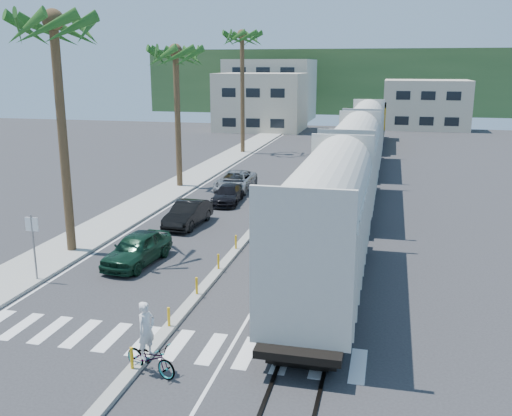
% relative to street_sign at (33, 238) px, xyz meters
% --- Properties ---
extents(ground, '(140.00, 140.00, 0.00)m').
position_rel_street_sign_xyz_m(ground, '(7.30, -2.00, -1.97)').
color(ground, '#28282B').
rests_on(ground, ground).
extents(sidewalk, '(3.00, 90.00, 0.15)m').
position_rel_street_sign_xyz_m(sidewalk, '(-1.20, 23.00, -1.90)').
color(sidewalk, gray).
rests_on(sidewalk, ground).
extents(rails, '(1.56, 100.00, 0.06)m').
position_rel_street_sign_xyz_m(rails, '(12.30, 26.00, -1.94)').
color(rails, black).
rests_on(rails, ground).
extents(median, '(0.45, 60.00, 0.85)m').
position_rel_street_sign_xyz_m(median, '(7.30, 17.96, -1.88)').
color(median, gray).
rests_on(median, ground).
extents(crosswalk, '(14.00, 2.20, 0.01)m').
position_rel_street_sign_xyz_m(crosswalk, '(7.30, -4.00, -1.97)').
color(crosswalk, silver).
rests_on(crosswalk, ground).
extents(lane_markings, '(9.42, 90.00, 0.01)m').
position_rel_street_sign_xyz_m(lane_markings, '(5.15, 23.00, -1.97)').
color(lane_markings, silver).
rests_on(lane_markings, ground).
extents(freight_train, '(3.00, 60.94, 5.85)m').
position_rel_street_sign_xyz_m(freight_train, '(12.30, 22.05, 0.93)').
color(freight_train, beige).
rests_on(freight_train, ground).
extents(palm_trees, '(3.50, 37.20, 13.75)m').
position_rel_street_sign_xyz_m(palm_trees, '(-0.80, 20.70, 8.84)').
color(palm_trees, brown).
rests_on(palm_trees, ground).
extents(street_sign, '(0.60, 0.08, 3.00)m').
position_rel_street_sign_xyz_m(street_sign, '(0.00, 0.00, 0.00)').
color(street_sign, slate).
rests_on(street_sign, ground).
extents(buildings, '(38.00, 27.00, 10.00)m').
position_rel_street_sign_xyz_m(buildings, '(0.89, 69.66, 2.39)').
color(buildings, '#BFB098').
rests_on(buildings, ground).
extents(hillside, '(80.00, 20.00, 12.00)m').
position_rel_street_sign_xyz_m(hillside, '(7.30, 98.00, 4.03)').
color(hillside, '#385628').
rests_on(hillside, ground).
extents(car_lead, '(2.61, 4.77, 1.51)m').
position_rel_street_sign_xyz_m(car_lead, '(3.26, 3.17, -1.21)').
color(car_lead, black).
rests_on(car_lead, ground).
extents(car_second, '(1.99, 4.53, 1.44)m').
position_rel_street_sign_xyz_m(car_second, '(3.34, 9.93, -1.25)').
color(car_second, black).
rests_on(car_second, ground).
extents(car_third, '(2.37, 4.48, 1.22)m').
position_rel_street_sign_xyz_m(car_third, '(4.04, 15.84, -1.36)').
color(car_third, black).
rests_on(car_third, ground).
extents(car_rear, '(2.50, 5.25, 1.44)m').
position_rel_street_sign_xyz_m(car_rear, '(3.48, 19.87, -1.25)').
color(car_rear, '#97999C').
rests_on(car_rear, ground).
extents(cyclist, '(1.93, 2.37, 2.32)m').
position_rel_street_sign_xyz_m(cyclist, '(7.85, -5.88, -1.25)').
color(cyclist, '#9EA0A5').
rests_on(cyclist, ground).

